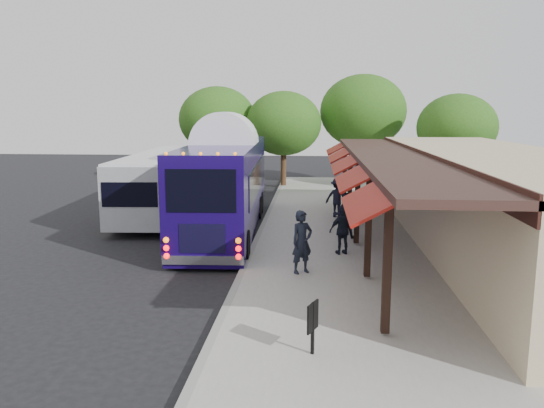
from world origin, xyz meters
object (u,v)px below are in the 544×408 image
(coach_bus, at_px, (226,181))
(city_bus, at_px, (162,181))
(sign_board, at_px, (313,319))
(ped_d, at_px, (337,198))
(ped_c, at_px, (343,230))
(ped_b, at_px, (344,215))
(ped_a, at_px, (302,242))

(coach_bus, distance_m, city_bus, 4.99)
(coach_bus, bearing_deg, sign_board, -75.01)
(coach_bus, distance_m, ped_d, 5.46)
(sign_board, bearing_deg, coach_bus, 130.73)
(ped_c, bearing_deg, coach_bus, -61.11)
(sign_board, bearing_deg, ped_b, 106.59)
(ped_a, xyz_separation_m, ped_b, (1.53, 4.70, -0.08))
(coach_bus, distance_m, sign_board, 12.28)
(ped_b, bearing_deg, ped_d, -85.68)
(coach_bus, xyz_separation_m, ped_c, (4.66, -3.98, -1.13))
(ped_b, relative_size, ped_d, 0.96)
(sign_board, bearing_deg, ped_c, 105.84)
(coach_bus, bearing_deg, city_bus, 135.50)
(coach_bus, height_order, ped_b, coach_bus)
(ped_b, xyz_separation_m, ped_c, (-0.19, -2.45, -0.04))
(ped_a, distance_m, ped_c, 2.62)
(city_bus, xyz_separation_m, ped_c, (8.35, -7.31, -0.66))
(ped_a, bearing_deg, sign_board, -120.49)
(ped_b, relative_size, ped_c, 1.05)
(ped_b, relative_size, sign_board, 1.62)
(ped_a, xyz_separation_m, sign_board, (0.34, -5.42, -0.22))
(ped_d, bearing_deg, ped_b, 114.38)
(coach_bus, height_order, city_bus, coach_bus)
(ped_d, height_order, sign_board, ped_d)
(coach_bus, bearing_deg, ped_a, -64.37)
(ped_a, distance_m, ped_d, 8.83)
(ped_d, relative_size, sign_board, 1.69)
(ped_a, xyz_separation_m, ped_d, (1.43, 8.71, -0.05))
(coach_bus, xyz_separation_m, ped_d, (4.75, 2.48, -1.05))
(coach_bus, xyz_separation_m, ped_b, (4.85, -1.53, -1.09))
(ped_d, bearing_deg, ped_c, 112.21)
(ped_a, xyz_separation_m, ped_c, (1.34, 2.25, -0.12))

